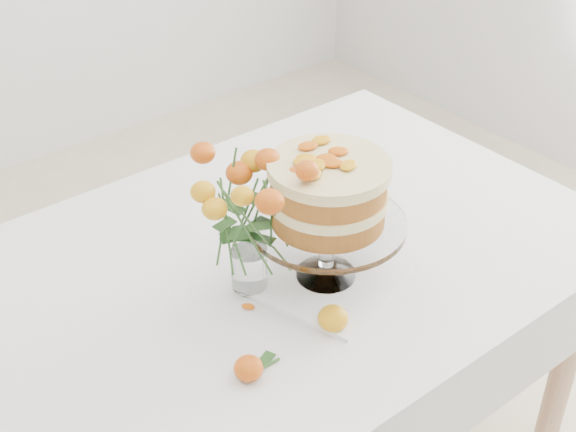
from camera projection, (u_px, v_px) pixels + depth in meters
name	position (u px, v px, depth m)	size (l,w,h in m)	color
table	(267.00, 289.00, 1.68)	(1.43, 0.93, 0.76)	tan
napkin	(326.00, 277.00, 1.58)	(0.27, 0.27, 0.01)	white
cake_stand	(328.00, 199.00, 1.47)	(0.30, 0.30, 0.27)	white
rose_vase	(247.00, 199.00, 1.44)	(0.24, 0.24, 0.35)	white
loose_rose_near	(333.00, 318.00, 1.45)	(0.10, 0.06, 0.05)	orange
loose_rose_far	(249.00, 368.00, 1.34)	(0.09, 0.05, 0.04)	red
stray_petal_a	(248.00, 307.00, 1.50)	(0.03, 0.02, 0.00)	orange
stray_petal_b	(303.00, 296.00, 1.53)	(0.03, 0.02, 0.00)	orange
stray_petal_c	(332.00, 298.00, 1.53)	(0.03, 0.02, 0.00)	orange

